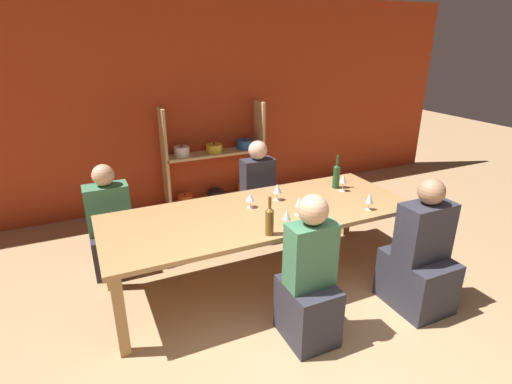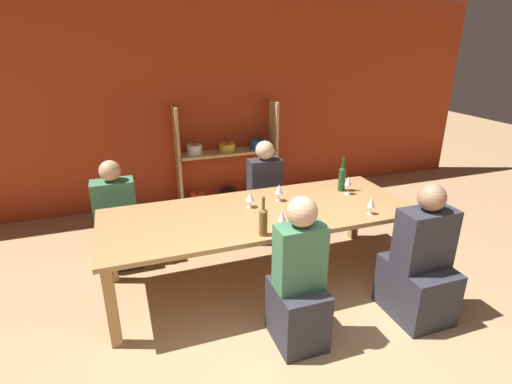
{
  "view_description": "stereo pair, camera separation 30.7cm",
  "coord_description": "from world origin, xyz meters",
  "views": [
    {
      "loc": [
        -1.24,
        -1.41,
        2.2
      ],
      "look_at": [
        0.18,
        1.67,
        0.88
      ],
      "focal_mm": 28.0,
      "sensor_mm": 36.0,
      "label": 1
    },
    {
      "loc": [
        -0.95,
        -1.52,
        2.2
      ],
      "look_at": [
        0.18,
        1.67,
        0.88
      ],
      "focal_mm": 28.0,
      "sensor_mm": 36.0,
      "label": 2
    }
  ],
  "objects": [
    {
      "name": "person_far_a",
      "position": [
        -1.06,
        2.41,
        0.39
      ],
      "size": [
        0.41,
        0.51,
        1.09
      ],
      "rotation": [
        0.0,
        0.0,
        3.14
      ],
      "color": "#2D2D38",
      "rests_on": "ground_plane"
    },
    {
      "name": "wine_glass_white_b",
      "position": [
        0.22,
        1.17,
        0.84
      ],
      "size": [
        0.07,
        0.07,
        0.17
      ],
      "color": "white",
      "rests_on": "dining_table"
    },
    {
      "name": "person_near_a",
      "position": [
        1.24,
        0.67,
        0.42
      ],
      "size": [
        0.44,
        0.55,
        1.17
      ],
      "color": "#2D2D38",
      "rests_on": "ground_plane"
    },
    {
      "name": "dining_table",
      "position": [
        0.18,
        1.57,
        0.66
      ],
      "size": [
        2.81,
        1.07,
        0.73
      ],
      "color": "#AD7F4C",
      "rests_on": "ground_plane"
    },
    {
      "name": "wine_bottle_dark",
      "position": [
        1.14,
        1.78,
        0.86
      ],
      "size": [
        0.07,
        0.07,
        0.35
      ],
      "color": "#1E4C23",
      "rests_on": "dining_table"
    },
    {
      "name": "wall_back_red",
      "position": [
        0.0,
        3.83,
        1.35
      ],
      "size": [
        8.8,
        0.06,
        2.7
      ],
      "color": "#B23819",
      "rests_on": "ground_plane"
    },
    {
      "name": "wine_glass_white_a",
      "position": [
        0.13,
        1.69,
        0.82
      ],
      "size": [
        0.08,
        0.08,
        0.14
      ],
      "color": "white",
      "rests_on": "dining_table"
    },
    {
      "name": "wine_glass_white_c",
      "position": [
        0.43,
        1.74,
        0.84
      ],
      "size": [
        0.08,
        0.08,
        0.17
      ],
      "color": "white",
      "rests_on": "dining_table"
    },
    {
      "name": "wine_glass_red_a",
      "position": [
        1.15,
        1.67,
        0.86
      ],
      "size": [
        0.07,
        0.07,
        0.19
      ],
      "color": "white",
      "rests_on": "dining_table"
    },
    {
      "name": "wine_bottle_green",
      "position": [
        0.05,
        1.13,
        0.85
      ],
      "size": [
        0.07,
        0.07,
        0.33
      ],
      "color": "brown",
      "rests_on": "dining_table"
    },
    {
      "name": "shelf_unit",
      "position": [
        0.47,
        3.63,
        0.49
      ],
      "size": [
        1.4,
        0.3,
        1.37
      ],
      "color": "tan",
      "rests_on": "ground_plane"
    },
    {
      "name": "wine_glass_red_b",
      "position": [
        0.45,
        1.35,
        0.84
      ],
      "size": [
        0.07,
        0.07,
        0.17
      ],
      "color": "white",
      "rests_on": "dining_table"
    },
    {
      "name": "wine_glass_white_d",
      "position": [
        1.09,
        1.19,
        0.84
      ],
      "size": [
        0.07,
        0.07,
        0.17
      ],
      "color": "white",
      "rests_on": "dining_table"
    },
    {
      "name": "person_far_b",
      "position": [
        0.55,
        2.43,
        0.43
      ],
      "size": [
        0.36,
        0.45,
        1.14
      ],
      "rotation": [
        0.0,
        0.0,
        3.14
      ],
      "color": "#2D2D38",
      "rests_on": "ground_plane"
    },
    {
      "name": "person_near_b",
      "position": [
        0.17,
        0.71,
        0.45
      ],
      "size": [
        0.35,
        0.44,
        1.2
      ],
      "color": "#2D2D38",
      "rests_on": "ground_plane"
    }
  ]
}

